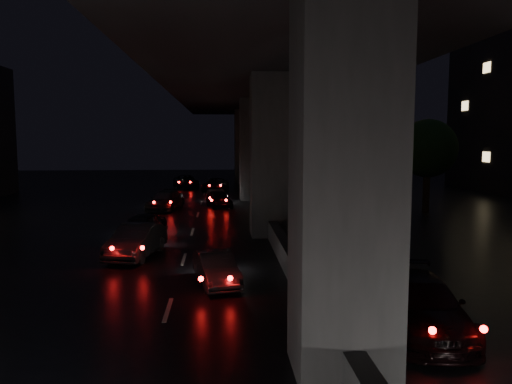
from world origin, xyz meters
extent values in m
plane|color=black|center=(0.00, 0.00, 0.00)|extent=(120.00, 120.00, 0.00)
cube|color=#333335|center=(0.00, -10.00, 4.00)|extent=(2.00, 2.00, 8.00)
cube|color=#333335|center=(0.00, 5.00, 4.00)|extent=(2.00, 2.00, 8.00)
cube|color=#333335|center=(0.00, 20.00, 4.00)|extent=(2.00, 2.00, 8.00)
cube|color=#333335|center=(0.00, 35.00, 4.00)|extent=(2.00, 2.00, 8.00)
cube|color=black|center=(0.00, 5.00, 8.75)|extent=(12.00, 80.00, 1.50)
cube|color=#333335|center=(-5.80, 5.00, 10.00)|extent=(0.40, 80.00, 1.00)
cube|color=#333335|center=(5.80, 5.00, 10.00)|extent=(0.40, 80.00, 1.00)
cube|color=#333335|center=(0.00, 5.00, 0.42)|extent=(0.45, 70.00, 0.85)
cylinder|color=black|center=(11.00, 12.00, 1.40)|extent=(0.44, 0.44, 2.80)
sphere|color=black|center=(11.00, 12.00, 4.22)|extent=(3.80, 3.80, 3.80)
cylinder|color=black|center=(11.00, 28.00, 1.40)|extent=(0.44, 0.44, 2.80)
sphere|color=black|center=(11.00, 28.00, 4.22)|extent=(3.80, 3.80, 3.80)
cylinder|color=#2D2D33|center=(11.50, 18.00, 4.50)|extent=(0.18, 0.18, 9.00)
cube|color=#2D2D33|center=(10.40, 18.00, 8.90)|extent=(2.40, 0.10, 0.10)
sphere|color=orange|center=(9.30, 18.00, 8.70)|extent=(0.44, 0.44, 0.44)
imported|color=black|center=(2.50, -7.97, 0.67)|extent=(2.46, 4.82, 1.34)
imported|color=black|center=(-5.97, 0.60, 0.67)|extent=(2.14, 4.24, 1.33)
imported|color=#232326|center=(-2.66, -3.53, 0.53)|extent=(1.76, 3.37, 1.06)
imported|color=black|center=(-6.24, 3.55, 0.67)|extent=(2.37, 4.16, 1.33)
imported|color=#242427|center=(-6.30, 14.41, 0.64)|extent=(2.61, 4.66, 1.28)
imported|color=black|center=(-2.65, 15.53, 0.59)|extent=(2.19, 3.69, 1.18)
imported|color=#564E4A|center=(-2.85, 17.23, 0.54)|extent=(1.63, 3.39, 1.07)
imported|color=black|center=(-3.05, 26.47, 0.61)|extent=(2.69, 4.64, 1.22)
imported|color=black|center=(-5.96, 29.64, 0.64)|extent=(3.02, 4.97, 1.29)
camera|label=1|loc=(-2.46, -19.81, 4.80)|focal=35.00mm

